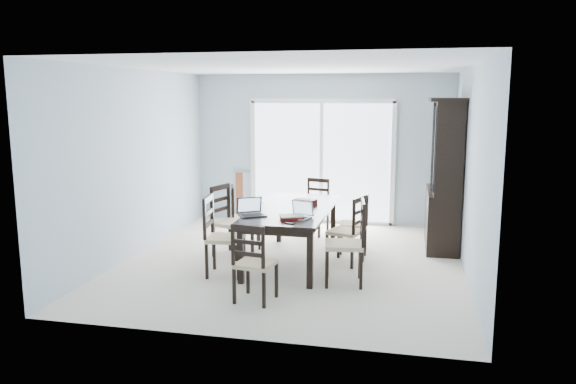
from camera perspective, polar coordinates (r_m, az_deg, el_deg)
name	(u,v)px	position (r m, az deg, el deg)	size (l,w,h in m)	color
floor	(292,262)	(7.69, 0.44, -7.09)	(5.00, 5.00, 0.00)	beige
ceiling	(293,66)	(7.37, 0.47, 12.64)	(5.00, 5.00, 0.00)	white
back_wall	(322,149)	(9.86, 3.45, 4.35)	(4.50, 0.02, 2.60)	#A4B7C4
wall_left	(136,163)	(8.18, -15.18, 2.90)	(0.02, 5.00, 2.60)	#A4B7C4
wall_right	(470,172)	(7.30, 18.02, 1.96)	(0.02, 5.00, 2.60)	#A4B7C4
balcony	(329,213)	(11.05, 4.18, -2.16)	(4.50, 2.00, 0.10)	gray
railing	(336,176)	(11.92, 4.90, 1.64)	(4.50, 0.06, 1.10)	#99999E
dining_table	(292,213)	(7.52, 0.45, -2.18)	(1.00, 2.20, 0.75)	black
china_hutch	(445,176)	(8.55, 15.63, 1.62)	(0.50, 1.38, 2.20)	black
sliding_door	(321,162)	(9.86, 3.42, 3.10)	(2.52, 0.05, 2.18)	silver
chair_left_near	(218,227)	(7.06, -7.17, -3.55)	(0.49, 0.48, 1.16)	black
chair_left_mid	(227,213)	(7.92, -6.23, -2.11)	(0.56, 0.55, 1.15)	black
chair_left_far	(240,210)	(8.32, -4.93, -1.82)	(0.52, 0.51, 1.07)	black
chair_right_near	(353,233)	(6.71, 6.60, -4.19)	(0.51, 0.49, 1.17)	black
chair_right_mid	(352,223)	(7.48, 6.51, -3.15)	(0.52, 0.51, 1.07)	black
chair_right_far	(360,216)	(8.08, 7.33, -2.44)	(0.41, 0.40, 1.01)	black
chair_end_near	(252,255)	(6.07, -3.68, -6.39)	(0.44, 0.45, 1.03)	black
chair_end_far	(316,200)	(9.14, 2.85, -0.84)	(0.48, 0.48, 1.04)	black
laptop_dark	(252,212)	(6.99, -3.65, -2.02)	(0.39, 0.36, 0.22)	black
laptop_silver	(297,214)	(6.85, 0.97, -2.28)	(0.35, 0.30, 0.20)	#B4B4B6
book_stack	(291,217)	(6.83, 0.31, -2.55)	(0.34, 0.31, 0.05)	maroon
cell_phone	(290,223)	(6.57, 0.20, -3.20)	(0.11, 0.05, 0.01)	black
game_box	(306,202)	(7.73, 1.79, -1.00)	(0.29, 0.15, 0.07)	#4D0F18
hot_tub	(284,187)	(10.97, -0.37, 0.47)	(1.98, 1.82, 0.91)	maroon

